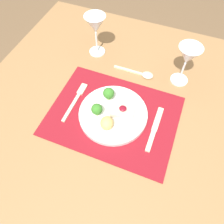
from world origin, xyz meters
TOP-DOWN VIEW (x-y plane):
  - ground_plane at (0.00, 0.00)m, footprint 8.00×8.00m
  - dining_table at (0.00, 0.00)m, footprint 1.11×1.17m
  - placemat at (0.00, 0.00)m, footprint 0.46×0.35m
  - dinner_plate at (-0.01, -0.00)m, footprint 0.25×0.25m
  - fork at (-0.16, 0.01)m, footprint 0.02×0.19m
  - knife at (0.16, -0.01)m, footprint 0.02×0.19m
  - spoon at (0.04, 0.23)m, footprint 0.17×0.04m
  - wine_glass_near at (0.19, 0.26)m, footprint 0.09×0.09m
  - wine_glass_far at (-0.19, 0.29)m, footprint 0.09×0.09m

SIDE VIEW (x-z plane):
  - ground_plane at x=0.00m, z-range 0.00..0.00m
  - dining_table at x=0.00m, z-range 0.28..1.02m
  - placemat at x=0.00m, z-range 0.74..0.75m
  - spoon at x=0.04m, z-range 0.74..0.76m
  - knife at x=0.16m, z-range 0.74..0.75m
  - fork at x=-0.16m, z-range 0.75..0.75m
  - dinner_plate at x=-0.01m, z-range 0.73..0.80m
  - wine_glass_near at x=0.19m, z-range 0.78..0.95m
  - wine_glass_far at x=-0.19m, z-range 0.79..0.97m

